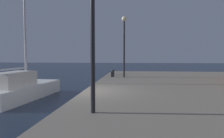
# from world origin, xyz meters

# --- Properties ---
(ground_plane) EXTENTS (120.00, 120.00, 0.00)m
(ground_plane) POSITION_xyz_m (0.00, 0.00, 0.00)
(ground_plane) COLOR #162338
(sailboat_white) EXTENTS (2.19, 5.55, 7.74)m
(sailboat_white) POSITION_xyz_m (-3.74, 1.61, 0.59)
(sailboat_white) COLOR white
(sailboat_white) RESTS_ON ground
(lamp_post_mid_promenade) EXTENTS (0.36, 0.36, 4.01)m
(lamp_post_mid_promenade) POSITION_xyz_m (1.07, -3.54, 3.57)
(lamp_post_mid_promenade) COLOR black
(lamp_post_mid_promenade) RESTS_ON quay_dock
(lamp_post_far_end) EXTENTS (0.36, 0.36, 4.22)m
(lamp_post_far_end) POSITION_xyz_m (1.48, 5.90, 3.69)
(lamp_post_far_end) COLOR black
(lamp_post_far_end) RESTS_ON quay_dock
(bollard_center) EXTENTS (0.24, 0.24, 0.40)m
(bollard_center) POSITION_xyz_m (0.66, 6.08, 1.00)
(bollard_center) COLOR #2D2D33
(bollard_center) RESTS_ON quay_dock
(bollard_north) EXTENTS (0.24, 0.24, 0.40)m
(bollard_north) POSITION_xyz_m (0.51, 7.88, 1.00)
(bollard_north) COLOR #2D2D33
(bollard_north) RESTS_ON quay_dock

